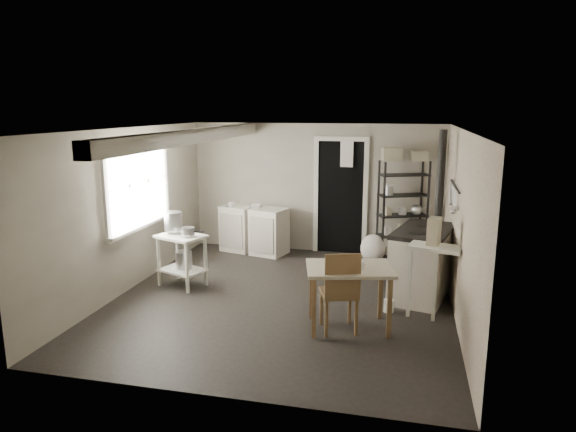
% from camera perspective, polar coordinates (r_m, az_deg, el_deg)
% --- Properties ---
extents(floor, '(5.00, 5.00, 0.00)m').
position_cam_1_polar(floor, '(7.13, -0.55, -9.17)').
color(floor, black).
rests_on(floor, ground).
extents(ceiling, '(5.00, 5.00, 0.00)m').
position_cam_1_polar(ceiling, '(6.65, -0.59, 9.63)').
color(ceiling, silver).
rests_on(ceiling, wall_back).
extents(wall_back, '(4.50, 0.02, 2.30)m').
position_cam_1_polar(wall_back, '(9.21, 3.09, 3.08)').
color(wall_back, '#A29B8A').
rests_on(wall_back, ground).
extents(wall_front, '(4.50, 0.02, 2.30)m').
position_cam_1_polar(wall_front, '(4.49, -8.14, -6.63)').
color(wall_front, '#A29B8A').
rests_on(wall_front, ground).
extents(wall_left, '(0.02, 5.00, 2.30)m').
position_cam_1_polar(wall_left, '(7.64, -17.21, 0.70)').
color(wall_left, '#A29B8A').
rests_on(wall_left, ground).
extents(wall_right, '(0.02, 5.00, 2.30)m').
position_cam_1_polar(wall_right, '(6.65, 18.63, -1.01)').
color(wall_right, '#A29B8A').
rests_on(wall_right, ground).
extents(window, '(0.12, 1.76, 1.28)m').
position_cam_1_polar(window, '(7.74, -16.44, 3.52)').
color(window, silver).
rests_on(window, wall_left).
extents(doorway, '(0.96, 0.10, 2.08)m').
position_cam_1_polar(doorway, '(9.14, 5.83, 2.01)').
color(doorway, silver).
rests_on(doorway, ground).
extents(ceiling_beam, '(0.18, 5.00, 0.18)m').
position_cam_1_polar(ceiling_beam, '(7.04, -10.24, 8.76)').
color(ceiling_beam, silver).
rests_on(ceiling_beam, ceiling).
extents(wallpaper_panel, '(0.01, 5.00, 2.30)m').
position_cam_1_polar(wallpaper_panel, '(6.65, 18.54, -1.01)').
color(wallpaper_panel, beige).
rests_on(wallpaper_panel, wall_right).
extents(utensil_rail, '(0.06, 1.20, 0.44)m').
position_cam_1_polar(utensil_rail, '(7.16, 17.93, 3.19)').
color(utensil_rail, silver).
rests_on(utensil_rail, wall_right).
extents(prep_table, '(0.79, 0.69, 0.76)m').
position_cam_1_polar(prep_table, '(7.66, -11.69, -4.75)').
color(prep_table, silver).
rests_on(prep_table, ground).
extents(stockpot, '(0.31, 0.31, 0.28)m').
position_cam_1_polar(stockpot, '(7.68, -12.64, -0.59)').
color(stockpot, silver).
rests_on(stockpot, prep_table).
extents(saucepan, '(0.23, 0.23, 0.11)m').
position_cam_1_polar(saucepan, '(7.44, -11.05, -1.64)').
color(saucepan, silver).
rests_on(saucepan, prep_table).
extents(bucket, '(0.25, 0.25, 0.26)m').
position_cam_1_polar(bucket, '(7.70, -11.50, -4.78)').
color(bucket, silver).
rests_on(bucket, prep_table).
extents(base_cabinets, '(1.36, 0.84, 0.83)m').
position_cam_1_polar(base_cabinets, '(9.26, -3.80, -1.23)').
color(base_cabinets, silver).
rests_on(base_cabinets, ground).
extents(mixing_bowl, '(0.39, 0.39, 0.07)m').
position_cam_1_polar(mixing_bowl, '(9.10, -3.64, 1.74)').
color(mixing_bowl, white).
rests_on(mixing_bowl, base_cabinets).
extents(counter_cup, '(0.13, 0.13, 0.09)m').
position_cam_1_polar(counter_cup, '(9.18, -6.30, 1.84)').
color(counter_cup, white).
rests_on(counter_cup, base_cabinets).
extents(shelf_rack, '(0.87, 0.61, 1.71)m').
position_cam_1_polar(shelf_rack, '(8.82, 12.63, 1.09)').
color(shelf_rack, black).
rests_on(shelf_rack, ground).
extents(shelf_jar, '(0.10, 0.10, 0.18)m').
position_cam_1_polar(shelf_jar, '(8.78, 10.93, 3.84)').
color(shelf_jar, white).
rests_on(shelf_jar, shelf_rack).
extents(storage_box_a, '(0.37, 0.34, 0.22)m').
position_cam_1_polar(storage_box_a, '(8.68, 11.54, 8.03)').
color(storage_box_a, beige).
rests_on(storage_box_a, shelf_rack).
extents(storage_box_b, '(0.30, 0.29, 0.16)m').
position_cam_1_polar(storage_box_b, '(8.74, 14.40, 7.79)').
color(storage_box_b, beige).
rests_on(storage_box_b, shelf_rack).
extents(stove, '(0.95, 1.34, 0.95)m').
position_cam_1_polar(stove, '(7.34, 14.66, -5.32)').
color(stove, silver).
rests_on(stove, ground).
extents(stovepipe, '(0.12, 0.12, 1.40)m').
position_cam_1_polar(stovepipe, '(7.51, 16.59, 3.96)').
color(stovepipe, black).
rests_on(stovepipe, stove).
extents(side_ledge, '(0.68, 0.47, 0.95)m').
position_cam_1_polar(side_ledge, '(6.53, 15.81, -7.64)').
color(side_ledge, silver).
rests_on(side_ledge, ground).
extents(oats_box, '(0.18, 0.24, 0.33)m').
position_cam_1_polar(oats_box, '(6.42, 15.87, -2.57)').
color(oats_box, beige).
rests_on(oats_box, side_ledge).
extents(work_table, '(1.12, 0.90, 0.75)m').
position_cam_1_polar(work_table, '(6.16, 6.77, -8.96)').
color(work_table, beige).
rests_on(work_table, ground).
extents(table_cup, '(0.10, 0.10, 0.08)m').
position_cam_1_polar(table_cup, '(5.94, 8.21, -5.51)').
color(table_cup, white).
rests_on(table_cup, work_table).
extents(chair, '(0.52, 0.54, 0.99)m').
position_cam_1_polar(chair, '(6.05, 5.68, -8.28)').
color(chair, brown).
rests_on(chair, ground).
extents(flour_sack, '(0.47, 0.43, 0.50)m').
position_cam_1_polar(flour_sack, '(8.74, 9.40, -3.66)').
color(flour_sack, white).
rests_on(flour_sack, ground).
extents(floor_crock, '(0.15, 0.15, 0.16)m').
position_cam_1_polar(floor_crock, '(6.80, 11.14, -9.82)').
color(floor_crock, white).
rests_on(floor_crock, ground).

